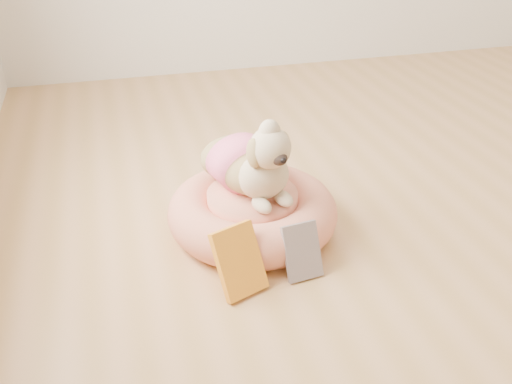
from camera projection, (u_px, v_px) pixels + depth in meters
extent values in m
plane|color=tan|center=(511.00, 234.00, 2.15)|extent=(4.50, 4.50, 0.00)
cylinder|color=#E7775A|center=(252.00, 219.00, 2.15)|extent=(0.46, 0.46, 0.10)
torus|color=#E7775A|center=(252.00, 211.00, 2.13)|extent=(0.63, 0.63, 0.16)
cylinder|color=#E7775A|center=(252.00, 202.00, 2.11)|extent=(0.34, 0.34, 0.09)
cube|color=yellow|center=(239.00, 261.00, 1.82)|extent=(0.19, 0.17, 0.22)
cube|color=silver|center=(302.00, 251.00, 1.89)|extent=(0.13, 0.11, 0.18)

